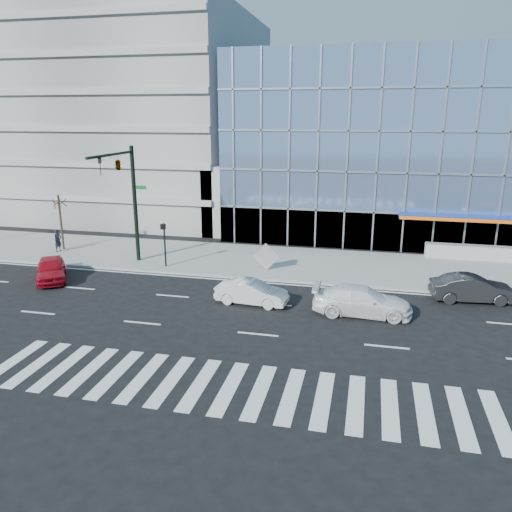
# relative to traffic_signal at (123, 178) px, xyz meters

# --- Properties ---
(ground) EXTENTS (160.00, 160.00, 0.00)m
(ground) POSITION_rel_traffic_signal_xyz_m (11.00, -4.57, -6.16)
(ground) COLOR black
(ground) RESTS_ON ground
(sidewalk) EXTENTS (120.00, 8.00, 0.15)m
(sidewalk) POSITION_rel_traffic_signal_xyz_m (11.00, 3.43, -6.09)
(sidewalk) COLOR gray
(sidewalk) RESTS_ON ground
(theatre_building) EXTENTS (42.00, 26.00, 15.00)m
(theatre_building) POSITION_rel_traffic_signal_xyz_m (25.00, 21.43, 1.34)
(theatre_building) COLOR #718EBC
(theatre_building) RESTS_ON ground
(parking_garage) EXTENTS (24.00, 24.00, 20.00)m
(parking_garage) POSITION_rel_traffic_signal_xyz_m (-9.00, 21.43, 3.84)
(parking_garage) COLOR gray
(parking_garage) RESTS_ON ground
(ramp_block) EXTENTS (6.00, 8.00, 6.00)m
(ramp_block) POSITION_rel_traffic_signal_xyz_m (5.00, 13.43, -3.16)
(ramp_block) COLOR gray
(ramp_block) RESTS_ON ground
(tower_far_mid) EXTENTS (13.00, 13.00, 60.00)m
(tower_far_mid) POSITION_rel_traffic_signal_xyz_m (-47.00, 59.43, 23.84)
(tower_far_mid) COLOR #455A77
(tower_far_mid) RESTS_ON ground
(tower_backdrop) EXTENTS (14.00, 14.00, 48.00)m
(tower_backdrop) POSITION_rel_traffic_signal_xyz_m (-19.00, 65.43, 17.84)
(tower_backdrop) COLOR gray
(tower_backdrop) RESTS_ON ground
(traffic_signal) EXTENTS (1.14, 5.74, 8.00)m
(traffic_signal) POSITION_rel_traffic_signal_xyz_m (0.00, 0.00, 0.00)
(traffic_signal) COLOR black
(traffic_signal) RESTS_ON sidewalk
(ped_signal_post) EXTENTS (0.30, 0.33, 3.00)m
(ped_signal_post) POSITION_rel_traffic_signal_xyz_m (2.50, 0.37, -4.02)
(ped_signal_post) COLOR black
(ped_signal_post) RESTS_ON sidewalk
(street_tree_near) EXTENTS (1.10, 1.10, 4.23)m
(street_tree_near) POSITION_rel_traffic_signal_xyz_m (-7.00, 2.93, -2.39)
(street_tree_near) COLOR #332319
(street_tree_near) RESTS_ON sidewalk
(white_suv) EXTENTS (5.15, 2.10, 1.49)m
(white_suv) POSITION_rel_traffic_signal_xyz_m (15.77, -4.93, -5.42)
(white_suv) COLOR white
(white_suv) RESTS_ON ground
(white_sedan) EXTENTS (4.12, 1.75, 1.32)m
(white_sedan) POSITION_rel_traffic_signal_xyz_m (9.77, -4.71, -5.50)
(white_sedan) COLOR silver
(white_sedan) RESTS_ON ground
(dark_sedan) EXTENTS (4.69, 2.07, 1.50)m
(dark_sedan) POSITION_rel_traffic_signal_xyz_m (21.77, -1.57, -5.42)
(dark_sedan) COLOR black
(dark_sedan) RESTS_ON ground
(red_sedan) EXTENTS (3.82, 4.54, 1.47)m
(red_sedan) POSITION_rel_traffic_signal_xyz_m (-3.60, -3.55, -5.43)
(red_sedan) COLOR #A40C1A
(red_sedan) RESTS_ON ground
(pedestrian) EXTENTS (0.55, 0.71, 1.73)m
(pedestrian) POSITION_rel_traffic_signal_xyz_m (-6.92, 2.19, -5.15)
(pedestrian) COLOR black
(pedestrian) RESTS_ON sidewalk
(tilted_panel) EXTENTS (1.83, 0.21, 1.84)m
(tilted_panel) POSITION_rel_traffic_signal_xyz_m (9.37, 1.17, -5.10)
(tilted_panel) COLOR #A8A8A8
(tilted_panel) RESTS_ON sidewalk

